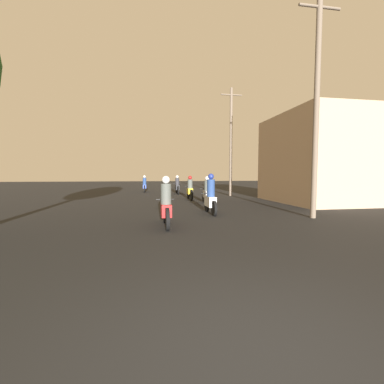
# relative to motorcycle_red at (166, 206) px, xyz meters

# --- Properties ---
(ground_plane) EXTENTS (120.00, 120.00, 0.00)m
(ground_plane) POSITION_rel_motorcycle_red_xyz_m (0.38, -6.12, -0.63)
(ground_plane) COLOR black
(motorcycle_red) EXTENTS (0.60, 1.93, 1.57)m
(motorcycle_red) POSITION_rel_motorcycle_red_xyz_m (0.00, 0.00, 0.00)
(motorcycle_red) COLOR black
(motorcycle_red) RESTS_ON ground_plane
(motorcycle_white) EXTENTS (0.60, 1.89, 1.66)m
(motorcycle_white) POSITION_rel_motorcycle_red_xyz_m (1.97, 2.28, 0.02)
(motorcycle_white) COLOR black
(motorcycle_white) RESTS_ON ground_plane
(motorcycle_silver) EXTENTS (0.60, 2.12, 1.52)m
(motorcycle_silver) POSITION_rel_motorcycle_red_xyz_m (2.64, 5.85, -0.01)
(motorcycle_silver) COLOR black
(motorcycle_silver) RESTS_ON ground_plane
(motorcycle_yellow) EXTENTS (0.60, 1.98, 1.53)m
(motorcycle_yellow) POSITION_rel_motorcycle_red_xyz_m (2.10, 8.41, -0.00)
(motorcycle_yellow) COLOR black
(motorcycle_yellow) RESTS_ON ground_plane
(motorcycle_black) EXTENTS (0.60, 1.98, 1.54)m
(motorcycle_black) POSITION_rel_motorcycle_red_xyz_m (1.82, 13.36, -0.01)
(motorcycle_black) COLOR black
(motorcycle_black) RESTS_ON ground_plane
(motorcycle_blue) EXTENTS (0.60, 2.00, 1.54)m
(motorcycle_blue) POSITION_rel_motorcycle_red_xyz_m (-0.91, 15.97, -0.00)
(motorcycle_blue) COLOR black
(motorcycle_blue) RESTS_ON ground_plane
(building_right_near) EXTENTS (4.63, 6.05, 5.04)m
(building_right_near) POSITION_rel_motorcycle_red_xyz_m (9.17, 5.62, 1.89)
(building_right_near) COLOR tan
(building_right_near) RESTS_ON ground_plane
(utility_pole_near) EXTENTS (1.60, 0.20, 8.02)m
(utility_pole_near) POSITION_rel_motorcycle_red_xyz_m (5.51, 0.65, 3.55)
(utility_pole_near) COLOR #6B5B4C
(utility_pole_near) RESTS_ON ground_plane
(utility_pole_far) EXTENTS (1.60, 0.20, 7.98)m
(utility_pole_far) POSITION_rel_motorcycle_red_xyz_m (5.56, 10.65, 3.53)
(utility_pole_far) COLOR #6B5B4C
(utility_pole_far) RESTS_ON ground_plane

